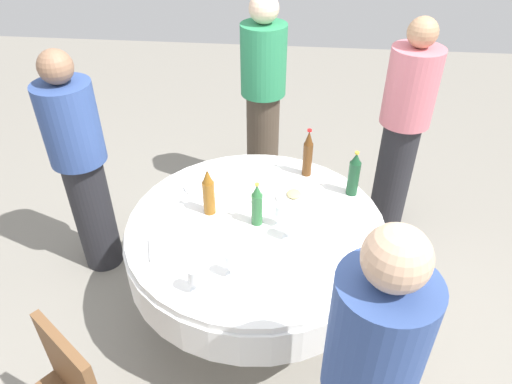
% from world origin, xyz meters
% --- Properties ---
extents(ground_plane, '(10.00, 10.00, 0.00)m').
position_xyz_m(ground_plane, '(0.00, 0.00, 0.00)').
color(ground_plane, gray).
extents(dining_table, '(1.47, 1.47, 0.74)m').
position_xyz_m(dining_table, '(0.00, 0.00, 0.59)').
color(dining_table, white).
rests_on(dining_table, ground_plane).
extents(bottle_brown_east, '(0.06, 0.06, 0.32)m').
position_xyz_m(bottle_brown_east, '(-0.51, 0.27, 0.89)').
color(bottle_brown_east, '#593314').
rests_on(bottle_brown_east, dining_table).
extents(bottle_amber_south, '(0.07, 0.07, 0.30)m').
position_xyz_m(bottle_amber_south, '(-0.07, -0.27, 0.88)').
color(bottle_amber_south, '#8C5619').
rests_on(bottle_amber_south, dining_table).
extents(bottle_green_north, '(0.06, 0.06, 0.27)m').
position_xyz_m(bottle_green_north, '(0.00, 0.01, 0.86)').
color(bottle_green_north, '#2D6B38').
rests_on(bottle_green_north, dining_table).
extents(bottle_dark_green_rear, '(0.07, 0.07, 0.29)m').
position_xyz_m(bottle_dark_green_rear, '(-0.33, 0.55, 0.88)').
color(bottle_dark_green_rear, '#194728').
rests_on(bottle_dark_green_rear, dining_table).
extents(wine_glass_rear, '(0.06, 0.06, 0.14)m').
position_xyz_m(wine_glass_rear, '(0.41, -0.08, 0.83)').
color(wine_glass_rear, white).
rests_on(wine_glass_rear, dining_table).
extents(wine_glass_near, '(0.07, 0.07, 0.14)m').
position_xyz_m(wine_glass_near, '(0.52, -0.23, 0.84)').
color(wine_glass_near, white).
rests_on(wine_glass_near, dining_table).
extents(wine_glass_outer, '(0.06, 0.06, 0.14)m').
position_xyz_m(wine_glass_outer, '(0.01, 0.13, 0.84)').
color(wine_glass_outer, white).
rests_on(wine_glass_outer, dining_table).
extents(wine_glass_inner, '(0.07, 0.07, 0.13)m').
position_xyz_m(wine_glass_inner, '(0.11, 0.18, 0.83)').
color(wine_glass_inner, white).
rests_on(wine_glass_inner, dining_table).
extents(plate_west, '(0.22, 0.22, 0.04)m').
position_xyz_m(plate_west, '(-0.26, 0.20, 0.75)').
color(plate_west, white).
rests_on(plate_west, dining_table).
extents(plate_right, '(0.23, 0.23, 0.02)m').
position_xyz_m(plate_right, '(-0.31, -0.36, 0.75)').
color(plate_right, white).
rests_on(plate_right, dining_table).
extents(fork_south, '(0.04, 0.18, 0.00)m').
position_xyz_m(fork_south, '(0.52, 0.26, 0.74)').
color(fork_south, silver).
rests_on(fork_south, dining_table).
extents(spoon_north, '(0.08, 0.17, 0.00)m').
position_xyz_m(spoon_north, '(-0.18, -0.08, 0.74)').
color(spoon_north, silver).
rests_on(spoon_north, dining_table).
extents(fork_rear, '(0.12, 0.15, 0.00)m').
position_xyz_m(fork_rear, '(0.25, -0.21, 0.74)').
color(fork_rear, silver).
rests_on(fork_rear, dining_table).
extents(folded_napkin, '(0.21, 0.21, 0.02)m').
position_xyz_m(folded_napkin, '(0.26, -0.44, 0.75)').
color(folded_napkin, white).
rests_on(folded_napkin, dining_table).
extents(person_east, '(0.34, 0.34, 1.58)m').
position_xyz_m(person_east, '(0.98, 0.51, 0.83)').
color(person_east, '#4C3F33').
rests_on(person_east, ground_plane).
extents(person_south, '(0.34, 0.34, 1.56)m').
position_xyz_m(person_south, '(-0.35, -1.14, 0.81)').
color(person_south, '#26262B').
rests_on(person_south, ground_plane).
extents(person_north, '(0.34, 0.34, 1.64)m').
position_xyz_m(person_north, '(-1.33, -0.08, 0.86)').
color(person_north, '#4C3F33').
rests_on(person_north, ground_plane).
extents(person_rear, '(0.34, 0.34, 1.61)m').
position_xyz_m(person_rear, '(-0.98, 0.93, 0.84)').
color(person_rear, '#26262B').
rests_on(person_rear, ground_plane).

